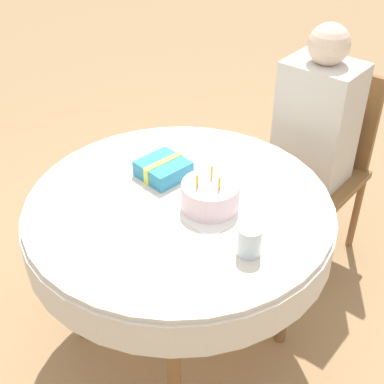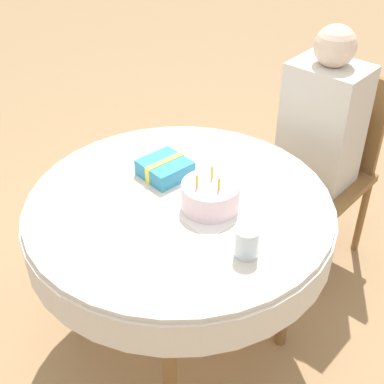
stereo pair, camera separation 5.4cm
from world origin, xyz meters
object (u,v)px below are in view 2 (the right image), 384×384
object	(u,v)px
chair	(324,162)
gift_box	(165,168)
birthday_cake	(210,196)
drinking_glass	(247,242)
person	(319,133)

from	to	relation	value
chair	gift_box	xyz separation A→B (m)	(-0.14, -0.87, 0.27)
birthday_cake	gift_box	size ratio (longest dim) A/B	1.19
birthday_cake	drinking_glass	bearing A→B (deg)	-17.63
person	gift_box	bearing A→B (deg)	-108.70
chair	birthday_cake	size ratio (longest dim) A/B	4.60
birthday_cake	gift_box	world-z (taller)	birthday_cake
chair	person	bearing A→B (deg)	-90.00
drinking_glass	person	bearing A→B (deg)	113.39
chair	birthday_cake	world-z (taller)	chair
birthday_cake	drinking_glass	xyz separation A→B (m)	(0.26, -0.08, -0.00)
drinking_glass	birthday_cake	bearing A→B (deg)	162.37
person	gift_box	xyz separation A→B (m)	(-0.16, -0.77, 0.06)
birthday_cake	person	bearing A→B (deg)	98.12
chair	person	size ratio (longest dim) A/B	0.79
person	chair	bearing A→B (deg)	90.00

